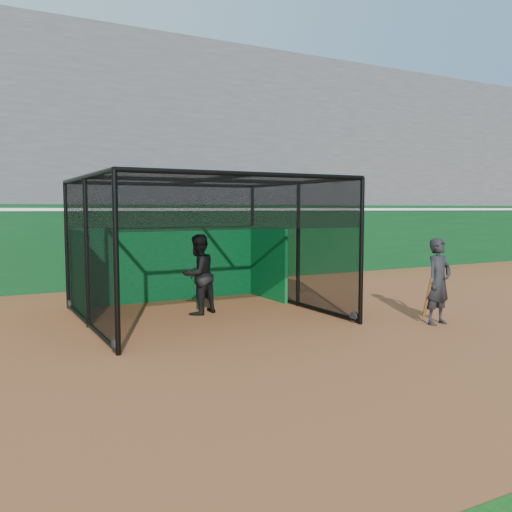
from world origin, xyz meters
name	(u,v)px	position (x,y,z in m)	size (l,w,h in m)	color
ground	(285,347)	(0.00, 0.00, 0.00)	(120.00, 120.00, 0.00)	brown
outfield_wall	(141,244)	(0.00, 8.50, 1.29)	(50.00, 0.50, 2.50)	#093515
grandstand	(110,151)	(0.00, 12.27, 4.48)	(50.00, 7.85, 8.95)	#4C4C4F
batting_cage	(203,249)	(-0.14, 3.26, 1.49)	(5.08, 4.85, 2.99)	black
batter	(198,274)	(-0.18, 3.45, 0.90)	(0.88, 0.68, 1.80)	black
on_deck_player	(439,282)	(3.76, 0.12, 0.88)	(0.69, 0.50, 1.77)	black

